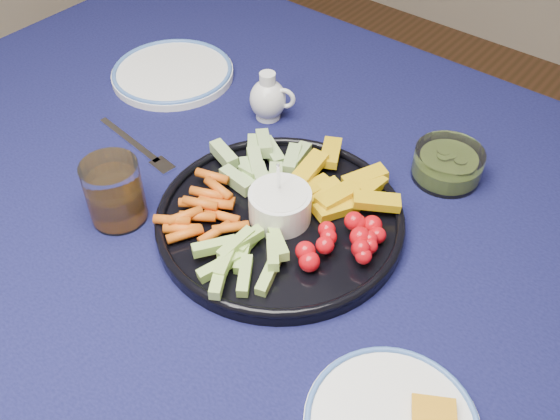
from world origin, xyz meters
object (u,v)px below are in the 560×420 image
Objects in this scene: creamer_pitcher at (268,99)px; side_plate_extra at (173,72)px; pickle_bowl at (447,165)px; crudite_platter at (279,214)px; juice_tumbler at (115,195)px; dining_table at (315,270)px.

creamer_pitcher reaches higher than side_plate_extra.
pickle_bowl is (0.31, 0.05, -0.02)m from creamer_pitcher.
creamer_pitcher is at bearing -170.54° from pickle_bowl.
crudite_platter is 3.34× the size of pickle_bowl.
creamer_pitcher is 0.90× the size of juice_tumbler.
crudite_platter reaches higher than juice_tumbler.
crudite_platter is 0.26m from creamer_pitcher.
crudite_platter is 0.44m from side_plate_extra.
pickle_bowl reaches higher than dining_table.
creamer_pitcher is 0.82× the size of pickle_bowl.
pickle_bowl is (0.14, 0.24, 0.00)m from crudite_platter.
side_plate_extra reaches higher than dining_table.
juice_tumbler is (-0.33, -0.38, 0.02)m from pickle_bowl.
pickle_bowl is at bearing 68.88° from dining_table.
juice_tumbler is at bearing -92.09° from creamer_pitcher.
juice_tumbler reaches higher than side_plate_extra.
creamer_pitcher is (-0.18, 0.19, 0.02)m from crudite_platter.
crudite_platter is at bearing -23.74° from side_plate_extra.
juice_tumbler is (-0.01, -0.33, 0.00)m from creamer_pitcher.
crudite_platter reaches higher than dining_table.
crudite_platter is 0.23m from juice_tumbler.
side_plate_extra is (-0.22, -0.02, -0.03)m from creamer_pitcher.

